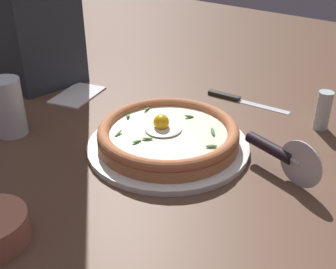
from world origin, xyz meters
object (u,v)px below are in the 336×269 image
at_px(folded_napkin, 77,94).
at_px(pepper_shaker, 323,111).
at_px(drinking_glass, 9,111).
at_px(table_knife, 236,99).
at_px(pizza, 168,134).
at_px(pizza_cutter, 279,153).

xyz_separation_m(folded_napkin, pepper_shaker, (-0.56, -0.20, 0.04)).
distance_m(drinking_glass, pepper_shaker, 0.67).
distance_m(drinking_glass, folded_napkin, 0.23).
distance_m(folded_napkin, pepper_shaker, 0.60).
bearing_deg(table_knife, pizza, 91.40).
distance_m(pizza, table_knife, 0.29).
bearing_deg(pizza, pepper_shaker, -128.39).
relative_size(pizza_cutter, drinking_glass, 1.31).
bearing_deg(folded_napkin, pizza_cutter, 178.40).
relative_size(table_knife, pepper_shaker, 2.48).
distance_m(pizza_cutter, drinking_glass, 0.56).
relative_size(pizza, table_knife, 1.32).
height_order(pizza_cutter, pepper_shaker, same).
bearing_deg(drinking_glass, table_knife, -123.99).
bearing_deg(table_knife, pepper_shaker, 175.41).
relative_size(pizza, folded_napkin, 2.03).
bearing_deg(drinking_glass, pepper_shaker, -140.81).
xyz_separation_m(pizza, pizza_cutter, (-0.21, -0.05, 0.01)).
height_order(table_knife, folded_napkin, table_knife).
xyz_separation_m(table_knife, drinking_glass, (0.30, 0.44, 0.05)).
bearing_deg(pizza, folded_napkin, -11.09).
xyz_separation_m(pizza, drinking_glass, (0.31, 0.15, 0.02)).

